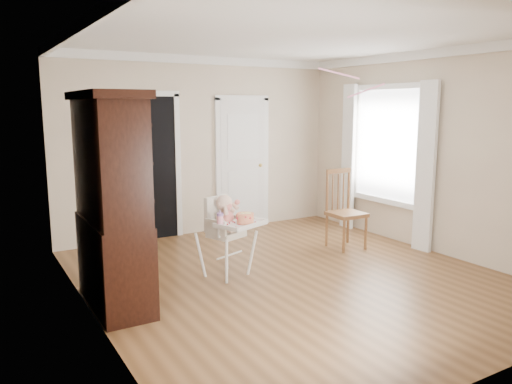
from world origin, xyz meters
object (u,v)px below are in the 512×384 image
high_chair (227,227)px  cake (245,218)px  dining_chair (345,211)px  sippy_cup (220,219)px  china_cabinet (112,202)px

high_chair → cake: (0.12, -0.23, 0.13)m
dining_chair → sippy_cup: bearing=-167.3°
china_cabinet → dining_chair: bearing=7.7°
china_cabinet → dining_chair: china_cabinet is taller
high_chair → dining_chair: dining_chair is taller
high_chair → sippy_cup: bearing=-153.8°
high_chair → dining_chair: 1.99m
sippy_cup → china_cabinet: china_cabinet is taller
sippy_cup → china_cabinet: size_ratio=0.09×
cake → sippy_cup: bearing=171.3°
china_cabinet → sippy_cup: bearing=1.5°
cake → dining_chair: dining_chair is taller
cake → high_chair: bearing=118.0°
high_chair → cake: 0.29m
sippy_cup → dining_chair: size_ratio=0.17×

